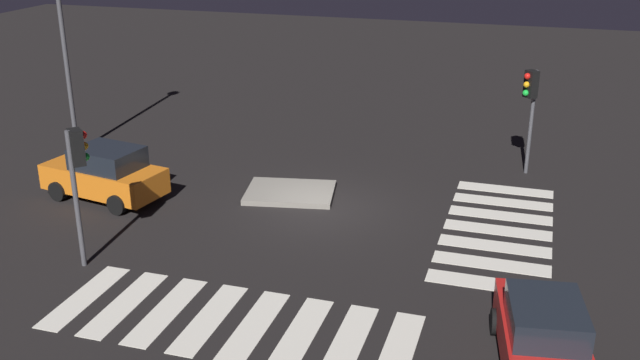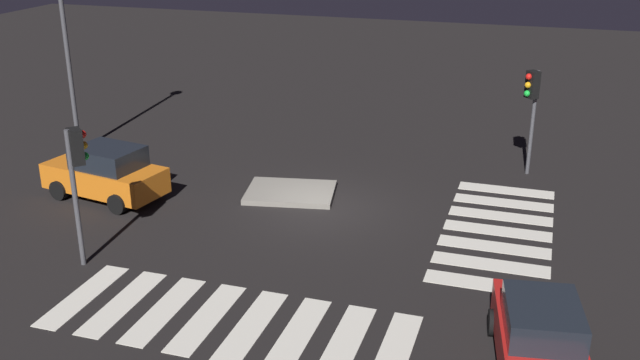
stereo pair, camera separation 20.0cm
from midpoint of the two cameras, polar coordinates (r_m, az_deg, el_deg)
The scene contains 9 objects.
ground_plane at distance 23.65m, azimuth -0.24°, elevation -2.26°, with size 80.00×80.00×0.00m, color black.
traffic_island at distance 24.72m, azimuth -2.58°, elevation -0.99°, with size 3.30×2.71×0.18m.
car_red at distance 16.27m, azimuth 16.67°, elevation -11.56°, with size 2.28×4.06×1.69m.
car_orange at distance 25.19m, azimuth -16.72°, elevation 0.48°, with size 4.35×2.49×1.81m.
traffic_light_north at distance 26.83m, azimuth 15.97°, elevation 6.32°, with size 0.53×0.54×3.83m.
traffic_light_south at distance 20.06m, azimuth -18.76°, elevation 1.21°, with size 0.54×0.53×3.87m.
street_lamp at distance 29.38m, azimuth -19.96°, elevation 12.76°, with size 0.56×0.56×8.54m.
crosswalk_near at distance 17.72m, azimuth -7.28°, elevation -11.00°, with size 8.75×3.20×0.02m.
crosswalk_side at distance 22.75m, azimuth 13.50°, elevation -3.84°, with size 3.20×7.60×0.02m.
Camera 1 is at (6.39, -20.75, 9.37)m, focal length 40.82 mm.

